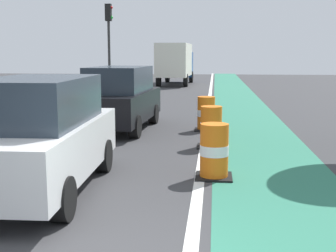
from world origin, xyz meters
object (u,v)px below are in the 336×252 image
traffic_barrel_front (214,152)px  pedestrian_crossing (93,88)px  delivery_truck_down_block (176,61)px  traffic_light_corner (109,34)px  parked_suv_second (120,98)px  traffic_barrel_back (206,114)px  parked_suv_nearest (39,135)px  traffic_barrel_mid (211,127)px

traffic_barrel_front → pedestrian_crossing: pedestrian_crossing is taller
delivery_truck_down_block → traffic_light_corner: (-2.63, -11.59, 1.65)m
parked_suv_second → traffic_barrel_front: parked_suv_second is taller
traffic_barrel_front → parked_suv_second: bearing=119.0°
parked_suv_second → traffic_barrel_back: size_ratio=4.31×
parked_suv_nearest → delivery_truck_down_block: (-0.05, 28.48, 0.81)m
parked_suv_second → traffic_light_corner: 10.79m
parked_suv_nearest → traffic_barrel_front: parked_suv_nearest is taller
traffic_barrel_mid → traffic_barrel_back: size_ratio=1.00×
traffic_barrel_back → delivery_truck_down_block: size_ratio=0.14×
traffic_barrel_back → pedestrian_crossing: (-5.36, 5.97, 0.33)m
pedestrian_crossing → traffic_barrel_mid: bearing=-57.3°
parked_suv_nearest → traffic_barrel_back: (2.82, 6.87, -0.50)m
traffic_barrel_front → pedestrian_crossing: (-5.63, 11.62, 0.33)m
traffic_barrel_mid → delivery_truck_down_block: (-3.05, 24.27, 1.31)m
traffic_barrel_mid → pedestrian_crossing: (-5.54, 8.63, 0.33)m
parked_suv_nearest → traffic_light_corner: traffic_light_corner is taller
traffic_barrel_mid → traffic_light_corner: traffic_light_corner is taller
traffic_barrel_front → delivery_truck_down_block: bearing=96.6°
traffic_barrel_mid → traffic_light_corner: 14.22m
delivery_truck_down_block → traffic_barrel_back: bearing=-82.4°
parked_suv_second → traffic_light_corner: (-2.72, 10.15, 2.47)m
traffic_light_corner → pedestrian_crossing: size_ratio=3.17×
parked_suv_nearest → traffic_barrel_mid: (3.00, 4.20, -0.50)m
traffic_barrel_front → pedestrian_crossing: bearing=115.8°
parked_suv_nearest → traffic_barrel_front: size_ratio=4.27×
traffic_barrel_front → pedestrian_crossing: 12.92m
parked_suv_second → delivery_truck_down_block: bearing=90.2°
traffic_light_corner → pedestrian_crossing: traffic_light_corner is taller
parked_suv_nearest → traffic_light_corner: bearing=99.0°
delivery_truck_down_block → traffic_light_corner: size_ratio=1.50×
parked_suv_nearest → pedestrian_crossing: bearing=101.2°
parked_suv_nearest → traffic_barrel_mid: 5.19m
parked_suv_nearest → traffic_barrel_front: 3.36m
delivery_truck_down_block → parked_suv_nearest: bearing=-89.9°
parked_suv_nearest → parked_suv_second: (0.03, 6.74, 0.00)m
parked_suv_nearest → traffic_barrel_front: bearing=21.4°
traffic_barrel_front → traffic_barrel_back: size_ratio=1.00×
parked_suv_second → pedestrian_crossing: 6.62m
traffic_barrel_front → traffic_light_corner: 16.97m
traffic_barrel_mid → delivery_truck_down_block: delivery_truck_down_block is taller
parked_suv_second → delivery_truck_down_block: (-0.08, 21.74, 0.81)m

